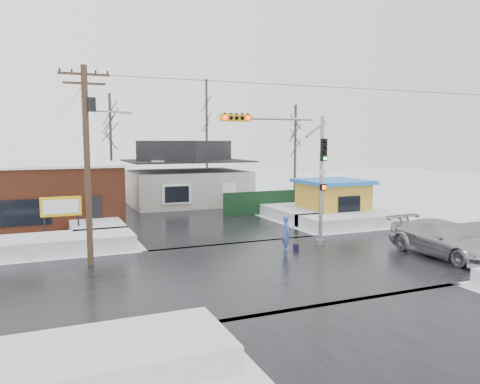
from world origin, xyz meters
name	(u,v)px	position (x,y,z in m)	size (l,w,h in m)	color
ground	(281,266)	(0.00, 0.00, 0.00)	(120.00, 120.00, 0.00)	white
road_ns	(281,266)	(0.00, 0.00, 0.01)	(10.00, 120.00, 0.02)	black
road_ew	(281,266)	(0.00, 0.00, 0.01)	(120.00, 10.00, 0.02)	black
snowbank_nw	(64,243)	(-9.00, 7.00, 0.40)	(7.00, 3.00, 0.80)	white
snowbank_ne	(351,220)	(9.00, 7.00, 0.40)	(7.00, 3.00, 0.80)	white
snowbank_sw	(88,360)	(-9.00, -7.00, 0.35)	(7.00, 3.00, 0.70)	white
snowbank_nside_w	(94,225)	(-7.00, 12.00, 0.40)	(3.00, 8.00, 0.80)	white
snowbank_nside_e	(289,212)	(7.00, 12.00, 0.40)	(3.00, 8.00, 0.80)	white
traffic_signal	(296,163)	(2.43, 2.97, 4.54)	(6.05, 0.68, 7.00)	gray
utility_pole	(88,154)	(-7.93, 3.50, 5.11)	(3.15, 0.44, 9.00)	#382619
brick_building	(26,195)	(-11.00, 15.99, 2.08)	(12.20, 8.20, 4.12)	brown
marquee_sign	(61,208)	(-9.00, 9.49, 1.92)	(2.20, 0.21, 2.55)	black
house	(186,175)	(2.00, 22.00, 2.62)	(10.40, 8.40, 5.76)	#B1ACA0
kiosk	(333,199)	(9.50, 9.99, 1.46)	(4.60, 4.60, 2.88)	gold
fence	(271,202)	(6.50, 14.00, 0.90)	(8.00, 0.12, 1.80)	black
tree_far_left	(110,116)	(-4.00, 26.00, 7.95)	(3.00, 3.00, 10.00)	#332821
tree_far_mid	(207,103)	(6.00, 28.00, 9.54)	(3.00, 3.00, 12.00)	#332821
tree_far_right	(295,125)	(12.00, 20.00, 7.16)	(3.00, 3.00, 9.00)	#332821
pedestrian	(286,234)	(1.55, 2.35, 0.94)	(0.69, 0.45, 1.89)	#445DBE
car	(443,239)	(8.18, -1.54, 0.86)	(2.40, 5.91, 1.71)	#A6A8AD
shopping_bag	(296,248)	(2.03, 2.19, 0.17)	(0.28, 0.12, 0.35)	black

